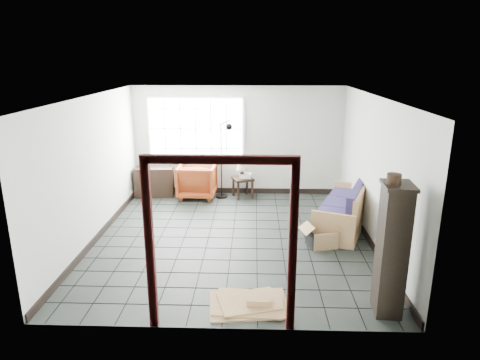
{
  "coord_description": "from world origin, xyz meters",
  "views": [
    {
      "loc": [
        0.38,
        -7.33,
        3.26
      ],
      "look_at": [
        0.13,
        0.3,
        1.04
      ],
      "focal_mm": 32.0,
      "sensor_mm": 36.0,
      "label": 1
    }
  ],
  "objects_px": {
    "armchair": "(197,179)",
    "tall_shelf": "(392,249)",
    "side_table": "(243,181)",
    "futon_sofa": "(346,211)"
  },
  "relations": [
    {
      "from": "futon_sofa",
      "to": "armchair",
      "type": "xyz_separation_m",
      "value": [
        -3.17,
        1.78,
        0.11
      ]
    },
    {
      "from": "side_table",
      "to": "tall_shelf",
      "type": "relative_size",
      "value": 0.32
    },
    {
      "from": "futon_sofa",
      "to": "side_table",
      "type": "bearing_deg",
      "value": 161.05
    },
    {
      "from": "futon_sofa",
      "to": "side_table",
      "type": "relative_size",
      "value": 3.87
    },
    {
      "from": "side_table",
      "to": "tall_shelf",
      "type": "bearing_deg",
      "value": -66.67
    },
    {
      "from": "side_table",
      "to": "futon_sofa",
      "type": "bearing_deg",
      "value": -40.6
    },
    {
      "from": "armchair",
      "to": "side_table",
      "type": "xyz_separation_m",
      "value": [
        1.08,
        0.01,
        -0.05
      ]
    },
    {
      "from": "armchair",
      "to": "tall_shelf",
      "type": "xyz_separation_m",
      "value": [
        3.11,
        -4.69,
        0.45
      ]
    },
    {
      "from": "futon_sofa",
      "to": "side_table",
      "type": "distance_m",
      "value": 2.75
    },
    {
      "from": "armchair",
      "to": "tall_shelf",
      "type": "relative_size",
      "value": 0.5
    }
  ]
}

